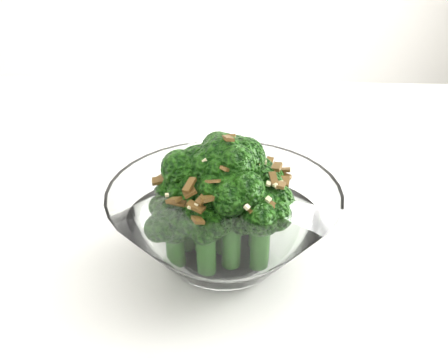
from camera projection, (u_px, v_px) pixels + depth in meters
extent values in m
cube|color=white|center=(291.00, 203.00, 0.60)|extent=(1.39, 1.14, 0.04)
cylinder|color=white|center=(25.00, 259.00, 1.10)|extent=(0.04, 0.04, 0.71)
cylinder|color=white|center=(224.00, 257.00, 0.47)|extent=(0.08, 0.08, 0.01)
cylinder|color=#255C18|center=(217.00, 208.00, 0.49)|extent=(0.02, 0.02, 0.04)
sphere|color=#225C11|center=(217.00, 181.00, 0.48)|extent=(0.04, 0.04, 0.04)
cylinder|color=#255C18|center=(206.00, 252.00, 0.42)|extent=(0.02, 0.02, 0.05)
sphere|color=#225C11|center=(206.00, 220.00, 0.41)|extent=(0.04, 0.04, 0.04)
cylinder|color=#255C18|center=(260.00, 246.00, 0.43)|extent=(0.02, 0.02, 0.05)
sphere|color=#225C11|center=(261.00, 212.00, 0.41)|extent=(0.04, 0.04, 0.04)
cylinder|color=#255C18|center=(186.00, 225.00, 0.46)|extent=(0.02, 0.02, 0.05)
sphere|color=#225C11|center=(184.00, 190.00, 0.44)|extent=(0.04, 0.04, 0.04)
cylinder|color=#255C18|center=(233.00, 205.00, 0.47)|extent=(0.02, 0.02, 0.07)
sphere|color=#225C11|center=(234.00, 160.00, 0.44)|extent=(0.04, 0.04, 0.04)
cylinder|color=#255C18|center=(231.00, 235.00, 0.43)|extent=(0.02, 0.02, 0.07)
sphere|color=#225C11|center=(232.00, 191.00, 0.41)|extent=(0.04, 0.04, 0.04)
cylinder|color=#255C18|center=(176.00, 248.00, 0.44)|extent=(0.02, 0.02, 0.04)
sphere|color=#225C11|center=(174.00, 221.00, 0.42)|extent=(0.04, 0.04, 0.04)
cylinder|color=#255C18|center=(224.00, 215.00, 0.45)|extent=(0.02, 0.02, 0.08)
sphere|color=#225C11|center=(224.00, 163.00, 0.42)|extent=(0.05, 0.05, 0.05)
cylinder|color=#255C18|center=(258.00, 221.00, 0.46)|extent=(0.02, 0.02, 0.05)
sphere|color=#225C11|center=(260.00, 186.00, 0.44)|extent=(0.04, 0.04, 0.04)
cylinder|color=#255C18|center=(201.00, 217.00, 0.45)|extent=(0.02, 0.02, 0.07)
sphere|color=#225C11|center=(200.00, 171.00, 0.43)|extent=(0.05, 0.05, 0.05)
cylinder|color=#255C18|center=(258.00, 211.00, 0.49)|extent=(0.02, 0.02, 0.04)
sphere|color=#225C11|center=(259.00, 185.00, 0.47)|extent=(0.04, 0.04, 0.04)
cube|color=brown|center=(209.00, 198.00, 0.39)|extent=(0.01, 0.01, 0.01)
cube|color=brown|center=(214.00, 181.00, 0.39)|extent=(0.01, 0.01, 0.01)
cube|color=brown|center=(268.00, 204.00, 0.40)|extent=(0.01, 0.01, 0.01)
cube|color=brown|center=(201.00, 153.00, 0.44)|extent=(0.01, 0.01, 0.01)
cube|color=brown|center=(215.00, 177.00, 0.40)|extent=(0.01, 0.01, 0.01)
cube|color=brown|center=(215.00, 146.00, 0.44)|extent=(0.02, 0.01, 0.01)
cube|color=brown|center=(205.00, 147.00, 0.44)|extent=(0.01, 0.02, 0.01)
cube|color=brown|center=(277.00, 167.00, 0.44)|extent=(0.01, 0.02, 0.00)
cube|color=brown|center=(198.00, 150.00, 0.43)|extent=(0.01, 0.01, 0.01)
cube|color=brown|center=(202.00, 199.00, 0.39)|extent=(0.01, 0.01, 0.01)
cube|color=brown|center=(284.00, 177.00, 0.44)|extent=(0.01, 0.01, 0.01)
cube|color=brown|center=(219.00, 146.00, 0.43)|extent=(0.01, 0.01, 0.01)
cube|color=brown|center=(183.00, 163.00, 0.46)|extent=(0.01, 0.01, 0.00)
cube|color=brown|center=(255.00, 209.00, 0.39)|extent=(0.01, 0.01, 0.00)
cube|color=brown|center=(176.00, 172.00, 0.42)|extent=(0.01, 0.01, 0.00)
cube|color=brown|center=(196.00, 207.00, 0.39)|extent=(0.02, 0.02, 0.01)
cube|color=brown|center=(243.00, 154.00, 0.46)|extent=(0.01, 0.01, 0.01)
cube|color=brown|center=(228.00, 138.00, 0.41)|extent=(0.01, 0.01, 0.01)
cube|color=brown|center=(248.00, 155.00, 0.46)|extent=(0.01, 0.01, 0.01)
cube|color=brown|center=(198.00, 220.00, 0.38)|extent=(0.01, 0.01, 0.01)
cube|color=brown|center=(228.00, 189.00, 0.39)|extent=(0.01, 0.01, 0.00)
cube|color=brown|center=(190.00, 185.00, 0.40)|extent=(0.01, 0.02, 0.01)
cube|color=brown|center=(285.00, 182.00, 0.43)|extent=(0.01, 0.02, 0.01)
cube|color=brown|center=(200.00, 150.00, 0.45)|extent=(0.01, 0.01, 0.00)
cube|color=brown|center=(230.00, 140.00, 0.42)|extent=(0.01, 0.01, 0.01)
cube|color=brown|center=(172.00, 169.00, 0.45)|extent=(0.01, 0.01, 0.01)
cube|color=brown|center=(234.00, 148.00, 0.41)|extent=(0.01, 0.01, 0.01)
cube|color=brown|center=(280.00, 185.00, 0.41)|extent=(0.01, 0.02, 0.01)
cube|color=brown|center=(216.00, 147.00, 0.46)|extent=(0.01, 0.01, 0.00)
cube|color=brown|center=(282.00, 170.00, 0.45)|extent=(0.02, 0.01, 0.01)
cube|color=brown|center=(189.00, 157.00, 0.42)|extent=(0.01, 0.01, 0.00)
cube|color=brown|center=(178.00, 202.00, 0.40)|extent=(0.01, 0.01, 0.00)
cube|color=brown|center=(228.00, 169.00, 0.40)|extent=(0.02, 0.01, 0.01)
cube|color=brown|center=(159.00, 181.00, 0.43)|extent=(0.01, 0.01, 0.01)
cube|color=brown|center=(274.00, 179.00, 0.41)|extent=(0.01, 0.01, 0.01)
cube|color=brown|center=(239.00, 148.00, 0.44)|extent=(0.01, 0.01, 0.01)
cube|color=brown|center=(269.00, 162.00, 0.45)|extent=(0.01, 0.01, 0.01)
cube|color=brown|center=(255.00, 161.00, 0.42)|extent=(0.01, 0.01, 0.01)
cube|color=brown|center=(190.00, 193.00, 0.40)|extent=(0.01, 0.01, 0.01)
cube|color=brown|center=(262.00, 162.00, 0.47)|extent=(0.01, 0.01, 0.01)
cube|color=brown|center=(174.00, 200.00, 0.40)|extent=(0.01, 0.01, 0.01)
cube|color=brown|center=(164.00, 176.00, 0.44)|extent=(0.02, 0.01, 0.01)
cube|color=beige|center=(277.00, 187.00, 0.41)|extent=(0.00, 0.00, 0.00)
cube|color=beige|center=(233.00, 164.00, 0.40)|extent=(0.01, 0.01, 0.00)
cube|color=beige|center=(247.00, 207.00, 0.38)|extent=(0.01, 0.01, 0.00)
cube|color=beige|center=(268.00, 184.00, 0.41)|extent=(0.01, 0.01, 0.00)
cube|color=beige|center=(167.00, 195.00, 0.40)|extent=(0.00, 0.00, 0.00)
cube|color=beige|center=(264.00, 162.00, 0.43)|extent=(0.01, 0.00, 0.00)
cube|color=beige|center=(204.00, 160.00, 0.40)|extent=(0.01, 0.00, 0.00)
cube|color=beige|center=(214.00, 145.00, 0.41)|extent=(0.01, 0.01, 0.01)
cube|color=beige|center=(191.00, 158.00, 0.43)|extent=(0.00, 0.01, 0.00)
cube|color=beige|center=(227.00, 143.00, 0.43)|extent=(0.01, 0.01, 0.00)
cube|color=beige|center=(245.00, 147.00, 0.43)|extent=(0.00, 0.01, 0.00)
cube|color=beige|center=(261.00, 157.00, 0.45)|extent=(0.00, 0.01, 0.00)
cube|color=beige|center=(185.00, 157.00, 0.45)|extent=(0.00, 0.00, 0.00)
cube|color=beige|center=(213.00, 150.00, 0.47)|extent=(0.01, 0.01, 0.01)
cube|color=beige|center=(227.00, 194.00, 0.39)|extent=(0.00, 0.00, 0.00)
cube|color=beige|center=(171.00, 164.00, 0.45)|extent=(0.01, 0.01, 0.01)
cube|color=beige|center=(229.00, 195.00, 0.39)|extent=(0.01, 0.01, 0.00)
cube|color=beige|center=(281.00, 183.00, 0.42)|extent=(0.01, 0.01, 0.00)
cube|color=beige|center=(268.00, 199.00, 0.39)|extent=(0.01, 0.01, 0.01)
cube|color=beige|center=(250.00, 190.00, 0.39)|extent=(0.01, 0.01, 0.01)
cube|color=beige|center=(176.00, 168.00, 0.44)|extent=(0.00, 0.00, 0.00)
cube|color=beige|center=(231.00, 160.00, 0.40)|extent=(0.01, 0.01, 0.00)
cube|color=beige|center=(183.00, 162.00, 0.46)|extent=(0.01, 0.01, 0.00)
cube|color=beige|center=(197.00, 204.00, 0.39)|extent=(0.00, 0.00, 0.00)
cube|color=beige|center=(239.00, 143.00, 0.42)|extent=(0.00, 0.01, 0.00)
cube|color=beige|center=(248.00, 149.00, 0.43)|extent=(0.01, 0.01, 0.01)
cube|color=beige|center=(227.00, 152.00, 0.47)|extent=(0.00, 0.01, 0.00)
cube|color=beige|center=(190.00, 207.00, 0.39)|extent=(0.00, 0.00, 0.00)
cube|color=beige|center=(187.00, 157.00, 0.44)|extent=(0.01, 0.01, 0.01)
cube|color=beige|center=(275.00, 185.00, 0.41)|extent=(0.00, 0.00, 0.00)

